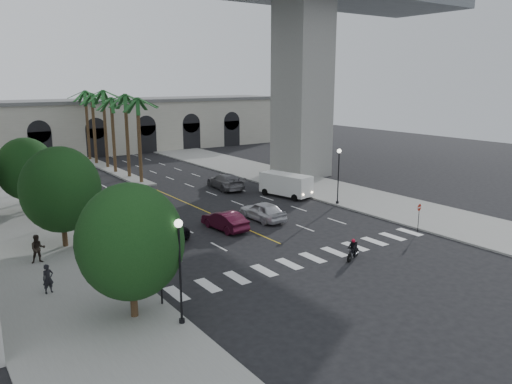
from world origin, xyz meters
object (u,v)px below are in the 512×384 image
(traffic_signal_near, at_px, (160,261))
(traffic_signal_far, at_px, (131,241))
(lamp_post_right, at_px, (339,171))
(motorcycle_rider, at_px, (353,250))
(car_a, at_px, (263,211))
(car_d, at_px, (225,181))
(lamp_post_left_near, at_px, (180,263))
(car_e, at_px, (143,195))
(car_b, at_px, (225,221))
(cargo_van, at_px, (286,184))
(lamp_post_left_far, at_px, (63,186))
(car_c, at_px, (162,228))
(do_not_enter_sign, at_px, (419,212))
(pedestrian_b, at_px, (38,249))
(pedestrian_a, at_px, (48,279))

(traffic_signal_near, height_order, traffic_signal_far, same)
(lamp_post_right, bearing_deg, traffic_signal_near, -155.18)
(motorcycle_rider, relative_size, car_a, 0.38)
(car_d, bearing_deg, lamp_post_left_near, 60.62)
(lamp_post_right, distance_m, car_e, 18.87)
(car_b, xyz_separation_m, cargo_van, (11.01, 6.16, 0.54))
(traffic_signal_near, bearing_deg, lamp_post_left_far, 90.31)
(traffic_signal_far, distance_m, car_c, 8.80)
(lamp_post_right, xyz_separation_m, car_b, (-12.90, -0.71, -2.47))
(traffic_signal_near, xyz_separation_m, cargo_van, (20.81, 15.96, -1.22))
(car_b, height_order, car_c, car_b)
(traffic_signal_near, relative_size, car_a, 0.77)
(traffic_signal_far, relative_size, motorcycle_rider, 2.02)
(lamp_post_left_near, bearing_deg, lamp_post_left_far, 90.00)
(car_c, height_order, do_not_enter_sign, do_not_enter_sign)
(traffic_signal_far, bearing_deg, do_not_enter_sign, -8.76)
(car_a, relative_size, pedestrian_b, 2.55)
(car_c, xyz_separation_m, pedestrian_b, (-9.00, -0.94, 0.38))
(lamp_post_left_near, distance_m, traffic_signal_far, 6.54)
(motorcycle_rider, bearing_deg, do_not_enter_sign, -15.55)
(car_e, relative_size, pedestrian_b, 2.30)
(lamp_post_left_near, height_order, pedestrian_b, lamp_post_left_near)
(motorcycle_rider, xyz_separation_m, car_a, (0.45, 10.97, 0.17))
(car_d, distance_m, cargo_van, 7.32)
(car_d, relative_size, cargo_van, 1.01)
(cargo_van, bearing_deg, traffic_signal_far, -163.06)
(pedestrian_a, bearing_deg, do_not_enter_sign, -20.40)
(car_b, bearing_deg, pedestrian_a, 14.90)
(lamp_post_left_far, height_order, traffic_signal_far, lamp_post_left_far)
(car_a, bearing_deg, car_e, -65.52)
(lamp_post_left_far, bearing_deg, pedestrian_b, -114.62)
(car_e, distance_m, cargo_van, 14.20)
(car_d, xyz_separation_m, pedestrian_b, (-21.64, -12.50, 0.24))
(car_a, bearing_deg, car_b, 5.20)
(car_a, bearing_deg, lamp_post_left_far, -32.33)
(car_c, height_order, cargo_van, cargo_van)
(traffic_signal_far, distance_m, car_a, 15.31)
(traffic_signal_near, distance_m, car_c, 12.22)
(cargo_van, bearing_deg, do_not_enter_sign, -99.24)
(traffic_signal_far, height_order, car_c, traffic_signal_far)
(pedestrian_b, bearing_deg, lamp_post_left_far, 71.46)
(traffic_signal_far, relative_size, do_not_enter_sign, 1.61)
(lamp_post_left_near, height_order, car_e, lamp_post_left_near)
(lamp_post_left_near, xyz_separation_m, traffic_signal_far, (0.10, 6.50, -0.71))
(traffic_signal_near, height_order, do_not_enter_sign, traffic_signal_near)
(car_b, height_order, car_d, car_d)
(car_e, bearing_deg, pedestrian_b, 55.60)
(lamp_post_right, distance_m, motorcycle_rider, 14.77)
(car_a, bearing_deg, cargo_van, -142.75)
(lamp_post_left_far, relative_size, pedestrian_b, 2.88)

